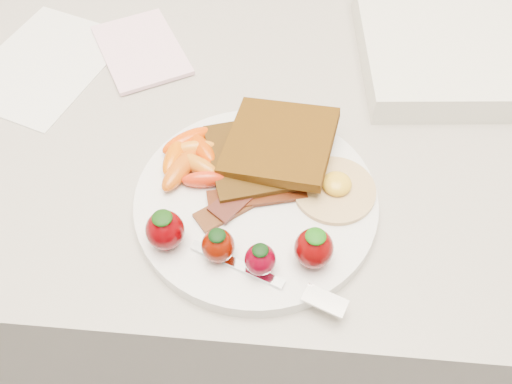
{
  "coord_description": "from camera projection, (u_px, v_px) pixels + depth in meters",
  "views": [
    {
      "loc": [
        0.04,
        1.19,
        1.43
      ],
      "look_at": [
        0.0,
        1.56,
        0.93
      ],
      "focal_mm": 40.0,
      "sensor_mm": 36.0,
      "label": 1
    }
  ],
  "objects": [
    {
      "name": "strawberries",
      "position": [
        238.0,
        243.0,
        0.57
      ],
      "size": [
        0.19,
        0.06,
        0.05
      ],
      "color": "#540003",
      "rests_on": "plate"
    },
    {
      "name": "appliance",
      "position": [
        474.0,
        48.0,
        0.78
      ],
      "size": [
        0.33,
        0.27,
        0.04
      ],
      "primitive_type": "cube",
      "rotation": [
        0.0,
        0.0,
        0.09
      ],
      "color": "silver",
      "rests_on": "counter"
    },
    {
      "name": "bacon_strips",
      "position": [
        250.0,
        194.0,
        0.63
      ],
      "size": [
        0.12,
        0.11,
        0.01
      ],
      "color": "black",
      "rests_on": "plate"
    },
    {
      "name": "notepad",
      "position": [
        141.0,
        50.0,
        0.8
      ],
      "size": [
        0.16,
        0.18,
        0.01
      ],
      "primitive_type": "cube",
      "rotation": [
        0.0,
        0.0,
        0.51
      ],
      "color": "#F2BFD1",
      "rests_on": "paper_sheet"
    },
    {
      "name": "paper_sheet",
      "position": [
        44.0,
        64.0,
        0.78
      ],
      "size": [
        0.22,
        0.25,
        0.0
      ],
      "primitive_type": "cube",
      "rotation": [
        0.0,
        0.0,
        -0.33
      ],
      "color": "white",
      "rests_on": "counter"
    },
    {
      "name": "baby_carrots",
      "position": [
        190.0,
        157.0,
        0.65
      ],
      "size": [
        0.09,
        0.11,
        0.02
      ],
      "color": "orange",
      "rests_on": "plate"
    },
    {
      "name": "counter",
      "position": [
        260.0,
        282.0,
        1.09
      ],
      "size": [
        2.0,
        0.6,
        0.9
      ],
      "primitive_type": "cube",
      "color": "gray",
      "rests_on": "ground"
    },
    {
      "name": "plate",
      "position": [
        256.0,
        202.0,
        0.64
      ],
      "size": [
        0.27,
        0.27,
        0.02
      ],
      "primitive_type": "cylinder",
      "color": "silver",
      "rests_on": "counter"
    },
    {
      "name": "toast_lower",
      "position": [
        259.0,
        157.0,
        0.65
      ],
      "size": [
        0.14,
        0.14,
        0.01
      ],
      "primitive_type": "cube",
      "rotation": [
        0.0,
        0.0,
        0.31
      ],
      "color": "black",
      "rests_on": "plate"
    },
    {
      "name": "fried_egg",
      "position": [
        335.0,
        188.0,
        0.63
      ],
      "size": [
        0.11,
        0.11,
        0.02
      ],
      "color": "beige",
      "rests_on": "plate"
    },
    {
      "name": "toast_upper",
      "position": [
        280.0,
        142.0,
        0.65
      ],
      "size": [
        0.14,
        0.14,
        0.03
      ],
      "primitive_type": "cube",
      "rotation": [
        0.0,
        -0.1,
        -0.18
      ],
      "color": "#2F1E07",
      "rests_on": "toast_lower"
    },
    {
      "name": "fork",
      "position": [
        276.0,
        280.0,
        0.57
      ],
      "size": [
        0.16,
        0.07,
        0.0
      ],
      "color": "silver",
      "rests_on": "plate"
    }
  ]
}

